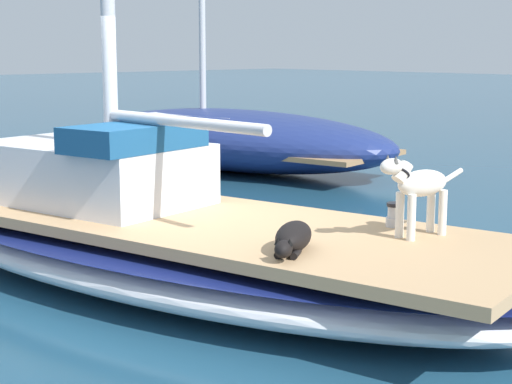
{
  "coord_description": "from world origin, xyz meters",
  "views": [
    {
      "loc": [
        -4.6,
        -5.88,
        2.19
      ],
      "look_at": [
        0.0,
        -1.0,
        1.01
      ],
      "focal_mm": 57.18,
      "sensor_mm": 36.0,
      "label": 1
    }
  ],
  "objects": [
    {
      "name": "cabin_house",
      "position": [
        -0.23,
        1.09,
        1.01
      ],
      "size": [
        1.8,
        2.46,
        0.84
      ],
      "color": "silver",
      "rests_on": "sailboat_main"
    },
    {
      "name": "dog_white",
      "position": [
        0.87,
        -2.02,
        1.08
      ],
      "size": [
        0.94,
        0.29,
        0.7
      ],
      "color": "silver",
      "rests_on": "sailboat_main"
    },
    {
      "name": "deck_winch",
      "position": [
        1.06,
        -1.65,
        0.76
      ],
      "size": [
        0.16,
        0.16,
        0.21
      ],
      "color": "#B7B7BC",
      "rests_on": "sailboat_main"
    },
    {
      "name": "dog_black",
      "position": [
        -0.24,
        -1.66,
        0.77
      ],
      "size": [
        0.84,
        0.59,
        0.22
      ],
      "color": "black",
      "rests_on": "sailboat_main"
    },
    {
      "name": "sailboat_main",
      "position": [
        0.0,
        0.0,
        0.34
      ],
      "size": [
        3.86,
        7.59,
        0.66
      ],
      "color": "white",
      "rests_on": "ground"
    },
    {
      "name": "moored_boat_starboard_side",
      "position": [
        5.26,
        5.23,
        0.58
      ],
      "size": [
        3.63,
        7.06,
        6.69
      ],
      "color": "navy",
      "rests_on": "ground"
    },
    {
      "name": "ground_plane",
      "position": [
        0.0,
        0.0,
        0.0
      ],
      "size": [
        120.0,
        120.0,
        0.0
      ],
      "primitive_type": "plane",
      "color": "navy"
    }
  ]
}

